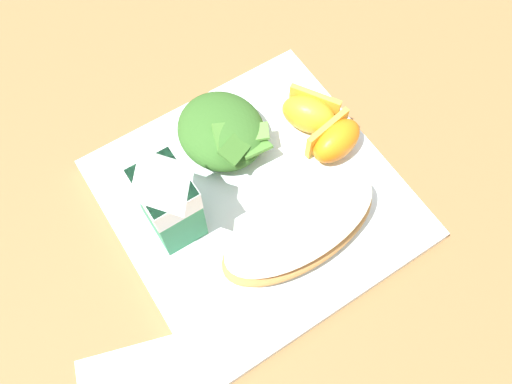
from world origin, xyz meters
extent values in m
plane|color=olive|center=(0.00, 0.00, 0.00)|extent=(3.00, 3.00, 0.00)
cube|color=silver|center=(0.00, 0.00, 0.01)|extent=(0.28, 0.28, 0.02)
ellipsoid|color=#B77F42|center=(-0.06, -0.01, 0.03)|extent=(0.08, 0.17, 0.03)
ellipsoid|color=maroon|center=(-0.06, -0.01, 0.04)|extent=(0.07, 0.16, 0.01)
ellipsoid|color=beige|center=(-0.06, -0.01, 0.05)|extent=(0.08, 0.16, 0.01)
ellipsoid|color=#336023|center=(0.08, -0.01, 0.04)|extent=(0.10, 0.09, 0.04)
cube|color=#3D7028|center=(0.04, 0.00, 0.05)|extent=(0.03, 0.04, 0.02)
cube|color=#4C8433|center=(0.04, -0.02, 0.04)|extent=(0.02, 0.03, 0.01)
cube|color=#4C8433|center=(0.06, 0.00, 0.05)|extent=(0.03, 0.03, 0.02)
cube|color=#4C8433|center=(0.07, -0.01, 0.05)|extent=(0.03, 0.04, 0.00)
cube|color=#5B8E3D|center=(0.05, -0.03, 0.04)|extent=(0.03, 0.04, 0.01)
cube|color=#2D8451|center=(0.02, 0.08, 0.06)|extent=(0.06, 0.04, 0.09)
cube|color=white|center=(0.02, 0.08, 0.09)|extent=(0.06, 0.05, 0.03)
pyramid|color=white|center=(0.02, 0.08, 0.12)|extent=(0.06, 0.04, 0.02)
ellipsoid|color=orange|center=(0.00, -0.10, 0.04)|extent=(0.05, 0.07, 0.04)
cube|color=gold|center=(0.01, -0.10, 0.04)|extent=(0.02, 0.06, 0.03)
ellipsoid|color=orange|center=(0.04, -0.09, 0.04)|extent=(0.07, 0.06, 0.04)
cube|color=gold|center=(0.05, -0.11, 0.04)|extent=(0.05, 0.04, 0.03)
camera|label=1|loc=(-0.20, 0.13, 0.51)|focal=37.09mm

